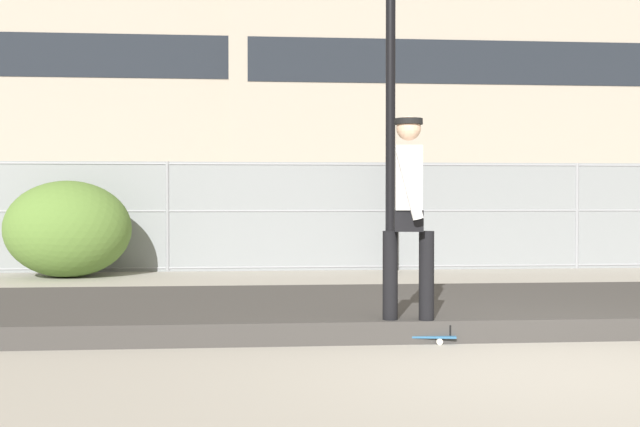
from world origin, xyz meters
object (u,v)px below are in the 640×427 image
at_px(skater, 408,209).
at_px(shrub_left, 68,229).
at_px(skateboard, 408,336).
at_px(parked_car_near, 137,218).
at_px(street_lamp, 391,7).

bearing_deg(skater, shrub_left, 124.61).
height_order(skateboard, parked_car_near, parked_car_near).
relative_size(skateboard, street_lamp, 0.12).
distance_m(skateboard, skater, 1.08).
relative_size(skateboard, skater, 0.44).
height_order(parked_car_near, shrub_left, parked_car_near).
xyz_separation_m(skateboard, shrub_left, (-4.17, 6.05, 0.70)).
xyz_separation_m(skater, shrub_left, (-4.17, 6.05, -0.39)).
height_order(street_lamp, shrub_left, street_lamp).
distance_m(skateboard, parked_car_near, 10.17).
relative_size(skater, parked_car_near, 0.42).
xyz_separation_m(parked_car_near, shrub_left, (-0.58, -3.43, -0.08)).
bearing_deg(street_lamp, shrub_left, -175.80).
xyz_separation_m(skateboard, parked_car_near, (-3.59, 9.48, 0.78)).
bearing_deg(parked_car_near, skateboard, -69.24).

